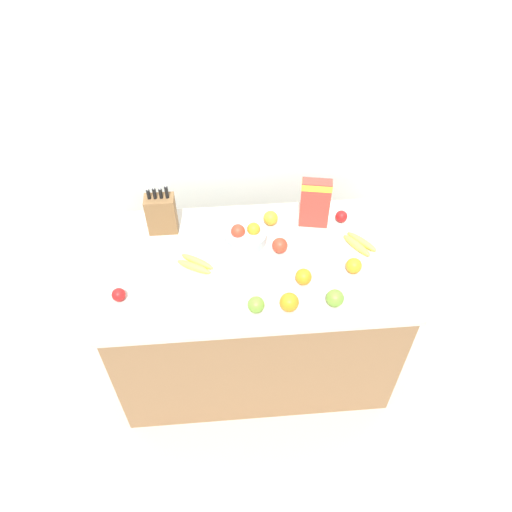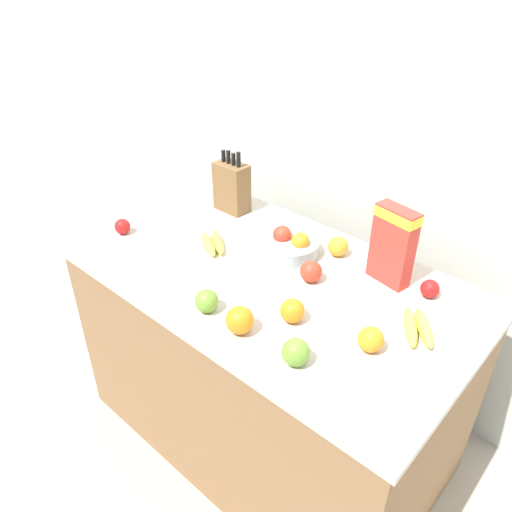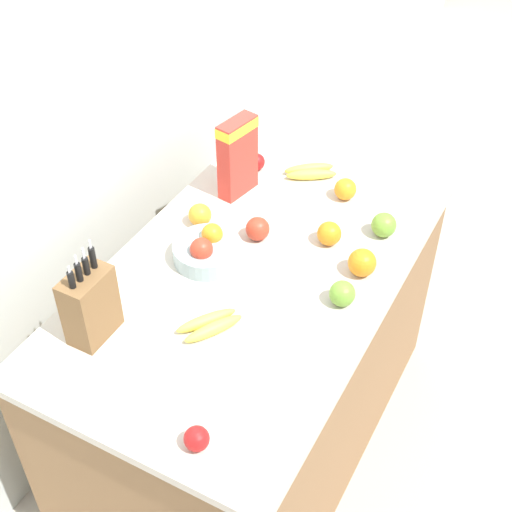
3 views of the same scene
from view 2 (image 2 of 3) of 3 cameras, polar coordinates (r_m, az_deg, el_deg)
The scene contains 17 objects.
ground_plane at distance 2.42m, azimuth 1.30°, elevation -19.24°, with size 14.00×14.00×0.00m, color #B2A899.
wall_back at distance 2.12m, azimuth 13.65°, elevation 15.12°, with size 9.00×0.06×2.60m.
counter at distance 2.10m, azimuth 1.45°, elevation -11.85°, with size 1.49×0.86×0.87m.
knife_block at distance 2.21m, azimuth -2.79°, elevation 7.92°, with size 0.15×0.09×0.31m.
cereal_box at distance 1.76m, azimuth 15.41°, elevation 1.50°, with size 0.16×0.09×0.29m.
fruit_bowl at distance 1.92m, azimuth 3.93°, elevation 1.22°, with size 0.22×0.22×0.11m.
banana_bunch_left at distance 1.97m, azimuth -4.95°, elevation 1.52°, with size 0.19×0.16×0.04m.
banana_bunch_right at distance 1.63m, azimuth 17.93°, elevation -7.75°, with size 0.17×0.20×0.04m.
apple_middle at distance 1.77m, azimuth 6.31°, elevation -1.77°, with size 0.08×0.08×0.08m, color red.
apple_leftmost at distance 1.63m, azimuth -5.66°, elevation -5.14°, with size 0.08×0.08×0.08m, color #6B9E33.
apple_rightmost at distance 1.79m, azimuth 19.25°, elevation -3.55°, with size 0.06×0.06×0.06m, color red.
apple_rear at distance 1.45m, azimuth 4.55°, elevation -10.89°, with size 0.08×0.08×0.08m, color #6B9E33.
apple_near_bananas at distance 2.12m, azimuth -15.01°, elevation 3.28°, with size 0.06×0.06×0.06m, color red.
orange_by_cereal at distance 1.93m, azimuth 9.37°, elevation 1.09°, with size 0.08×0.08×0.08m, color orange.
orange_front_left at distance 1.59m, azimuth 4.18°, elevation -6.26°, with size 0.08×0.08×0.08m, color orange.
orange_front_center at distance 1.54m, azimuth -1.87°, elevation -7.35°, with size 0.09×0.09×0.09m, color orange.
orange_mid_left at distance 1.52m, azimuth 12.97°, elevation -9.29°, with size 0.08×0.08×0.08m, color orange.
Camera 2 is at (0.96, -1.14, 1.91)m, focal length 35.00 mm.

